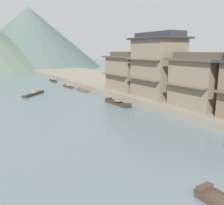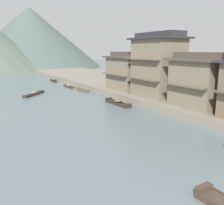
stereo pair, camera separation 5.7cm
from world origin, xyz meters
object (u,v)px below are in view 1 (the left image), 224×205
at_px(boat_moored_far, 118,103).
at_px(house_waterfront_narrow, 158,66).
at_px(house_waterfront_tall, 202,80).
at_px(boat_moored_third, 68,86).
at_px(house_waterfront_far, 131,71).
at_px(boat_moored_nearest, 53,80).
at_px(boat_moored_second, 34,94).
at_px(boat_midriver_drifting, 83,90).

xyz_separation_m(boat_moored_far, house_waterfront_narrow, (5.53, -1.44, 4.88)).
height_order(boat_moored_far, house_waterfront_tall, house_waterfront_tall).
bearing_deg(boat_moored_third, house_waterfront_tall, -77.96).
bearing_deg(house_waterfront_far, boat_moored_far, -135.71).
distance_m(house_waterfront_tall, house_waterfront_narrow, 7.66).
xyz_separation_m(boat_moored_nearest, boat_moored_far, (-0.19, -29.92, 0.04)).
xyz_separation_m(boat_moored_second, house_waterfront_tall, (13.91, -22.13, 3.67)).
height_order(boat_moored_third, house_waterfront_narrow, house_waterfront_narrow).
xyz_separation_m(boat_moored_third, house_waterfront_narrow, (5.73, -20.06, 4.95)).
distance_m(boat_moored_second, boat_moored_far, 15.50).
height_order(boat_moored_nearest, boat_moored_far, boat_moored_far).
distance_m(boat_moored_third, house_waterfront_narrow, 21.44).
xyz_separation_m(boat_moored_third, house_waterfront_tall, (5.89, -27.60, 3.66)).
bearing_deg(boat_moored_far, house_waterfront_far, 44.29).
distance_m(boat_moored_third, boat_moored_far, 18.62).
xyz_separation_m(boat_moored_far, house_waterfront_tall, (5.70, -8.98, 3.59)).
distance_m(boat_moored_nearest, house_waterfront_tall, 39.46).
bearing_deg(house_waterfront_narrow, boat_midriver_drifting, 110.11).
distance_m(boat_moored_far, boat_midriver_drifting, 12.76).
distance_m(boat_moored_nearest, house_waterfront_narrow, 32.19).
distance_m(boat_moored_nearest, boat_moored_third, 11.31).
distance_m(boat_moored_third, house_waterfront_tall, 28.46).
relative_size(boat_moored_third, boat_midriver_drifting, 1.06).
distance_m(boat_moored_nearest, boat_moored_second, 18.76).
relative_size(boat_moored_second, boat_moored_third, 1.15).
height_order(boat_moored_third, boat_moored_far, boat_moored_far).
relative_size(boat_moored_third, house_waterfront_far, 0.52).
height_order(boat_moored_nearest, boat_moored_second, boat_moored_nearest).
height_order(house_waterfront_tall, house_waterfront_narrow, house_waterfront_narrow).
bearing_deg(house_waterfront_far, house_waterfront_narrow, -94.58).
distance_m(boat_moored_second, house_waterfront_narrow, 20.65).
distance_m(boat_moored_nearest, house_waterfront_far, 24.93).
relative_size(boat_midriver_drifting, house_waterfront_far, 0.49).
distance_m(boat_midriver_drifting, house_waterfront_tall, 22.70).
bearing_deg(house_waterfront_far, boat_moored_second, 153.46).
xyz_separation_m(boat_moored_nearest, house_waterfront_tall, (5.51, -38.90, 3.63)).
bearing_deg(boat_moored_nearest, house_waterfront_tall, -81.94).
height_order(house_waterfront_tall, house_waterfront_far, same).
bearing_deg(house_waterfront_tall, boat_moored_nearest, 98.06).
height_order(boat_moored_nearest, boat_midriver_drifting, boat_moored_nearest).
bearing_deg(house_waterfront_narrow, boat_moored_second, 133.31).
relative_size(boat_midriver_drifting, house_waterfront_narrow, 0.43).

